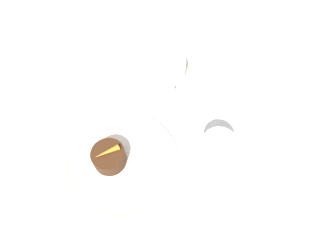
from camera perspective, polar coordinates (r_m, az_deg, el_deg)
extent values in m
plane|color=white|center=(0.81, -6.90, -4.66)|extent=(3.00, 3.00, 0.00)
cylinder|color=white|center=(0.80, -8.11, -6.42)|extent=(0.28, 0.28, 0.01)
torus|color=tan|center=(0.79, -8.16, -6.27)|extent=(0.26, 0.26, 0.00)
cylinder|color=white|center=(0.91, 0.26, 8.44)|extent=(0.14, 0.14, 0.01)
torus|color=tan|center=(0.91, 0.26, 8.59)|extent=(0.13, 0.13, 0.00)
cylinder|color=white|center=(0.88, 0.34, 9.89)|extent=(0.08, 0.08, 0.06)
cylinder|color=#331E0F|center=(0.88, 0.34, 10.06)|extent=(0.07, 0.07, 0.05)
torus|color=white|center=(0.85, 0.77, 7.34)|extent=(0.04, 0.01, 0.04)
cube|color=silver|center=(0.88, -1.13, 6.64)|extent=(0.02, 0.09, 0.00)
ellipsoid|color=silver|center=(0.88, 2.62, 6.60)|extent=(0.02, 0.02, 0.00)
cylinder|color=silver|center=(0.80, 7.79, -6.72)|extent=(0.07, 0.07, 0.01)
cylinder|color=silver|center=(0.77, 8.06, -5.95)|extent=(0.01, 0.01, 0.05)
cylinder|color=silver|center=(0.71, 8.67, -4.13)|extent=(0.08, 0.08, 0.07)
cylinder|color=maroon|center=(0.73, 8.53, -4.56)|extent=(0.07, 0.07, 0.04)
cube|color=silver|center=(0.76, -11.09, -18.77)|extent=(0.04, 0.13, 0.01)
cube|color=silver|center=(0.75, -4.10, -19.87)|extent=(0.03, 0.05, 0.01)
cylinder|color=#381E0F|center=(0.77, -10.24, -5.35)|extent=(0.08, 0.08, 0.05)
cone|color=orange|center=(0.75, -10.60, -4.50)|extent=(0.03, 0.06, 0.01)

